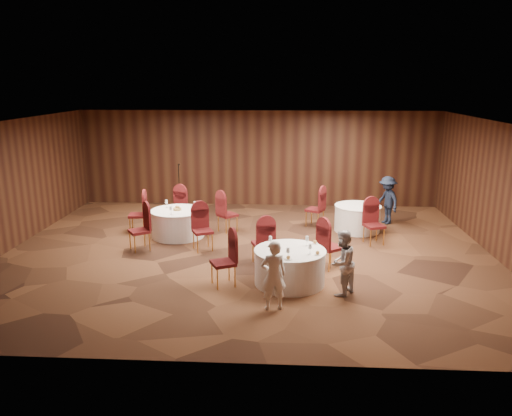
# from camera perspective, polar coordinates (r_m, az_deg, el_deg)

# --- Properties ---
(ground) EXTENTS (12.00, 12.00, 0.00)m
(ground) POSITION_cam_1_polar(r_m,az_deg,el_deg) (12.45, -0.98, -5.13)
(ground) COLOR black
(ground) RESTS_ON ground
(room_shell) EXTENTS (12.00, 12.00, 12.00)m
(room_shell) POSITION_cam_1_polar(r_m,az_deg,el_deg) (11.94, -1.02, 3.80)
(room_shell) COLOR silver
(room_shell) RESTS_ON ground
(table_main) EXTENTS (1.50, 1.50, 0.74)m
(table_main) POSITION_cam_1_polar(r_m,az_deg,el_deg) (10.53, 3.88, -6.68)
(table_main) COLOR white
(table_main) RESTS_ON ground
(table_left) EXTENTS (1.46, 1.46, 0.74)m
(table_left) POSITION_cam_1_polar(r_m,az_deg,el_deg) (13.79, -8.92, -1.71)
(table_left) COLOR white
(table_left) RESTS_ON ground
(table_right) EXTENTS (1.30, 1.30, 0.74)m
(table_right) POSITION_cam_1_polar(r_m,az_deg,el_deg) (14.42, 11.51, -1.13)
(table_right) COLOR white
(table_right) RESTS_ON ground
(chairs_main) EXTENTS (3.02, 1.97, 1.00)m
(chairs_main) POSITION_cam_1_polar(r_m,az_deg,el_deg) (11.09, 2.03, -4.88)
(chairs_main) COLOR #440D10
(chairs_main) RESTS_ON ground
(chairs_left) EXTENTS (3.17, 3.23, 1.00)m
(chairs_left) POSITION_cam_1_polar(r_m,az_deg,el_deg) (13.74, -8.81, -1.23)
(chairs_left) COLOR #440D10
(chairs_left) RESTS_ON ground
(chairs_right) EXTENTS (2.12, 2.27, 1.00)m
(chairs_right) POSITION_cam_1_polar(r_m,az_deg,el_deg) (13.98, 9.90, -1.01)
(chairs_right) COLOR #440D10
(chairs_right) RESTS_ON ground
(tabletop_main) EXTENTS (1.08, 1.16, 0.22)m
(tabletop_main) POSITION_cam_1_polar(r_m,az_deg,el_deg) (10.30, 5.10, -4.48)
(tabletop_main) COLOR silver
(tabletop_main) RESTS_ON table_main
(tabletop_left) EXTENTS (0.89, 0.80, 0.22)m
(tabletop_left) POSITION_cam_1_polar(r_m,az_deg,el_deg) (13.67, -8.98, 0.08)
(tabletop_left) COLOR silver
(tabletop_left) RESTS_ON table_left
(tabletop_right) EXTENTS (0.08, 0.08, 0.22)m
(tabletop_right) POSITION_cam_1_polar(r_m,az_deg,el_deg) (14.12, 12.72, 0.68)
(tabletop_right) COLOR silver
(tabletop_right) RESTS_ON table_right
(mic_stand) EXTENTS (0.24, 0.24, 1.52)m
(mic_stand) POSITION_cam_1_polar(r_m,az_deg,el_deg) (16.68, -8.73, 1.32)
(mic_stand) COLOR black
(mic_stand) RESTS_ON ground
(woman_a) EXTENTS (0.55, 0.42, 1.34)m
(woman_a) POSITION_cam_1_polar(r_m,az_deg,el_deg) (9.27, 2.00, -7.71)
(woman_a) COLOR white
(woman_a) RESTS_ON ground
(woman_b) EXTENTS (0.79, 0.82, 1.33)m
(woman_b) POSITION_cam_1_polar(r_m,az_deg,el_deg) (10.03, 9.79, -6.19)
(woman_b) COLOR #BABABF
(woman_b) RESTS_ON ground
(man_c) EXTENTS (0.86, 1.06, 1.43)m
(man_c) POSITION_cam_1_polar(r_m,az_deg,el_deg) (15.28, 14.77, 0.87)
(man_c) COLOR black
(man_c) RESTS_ON ground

